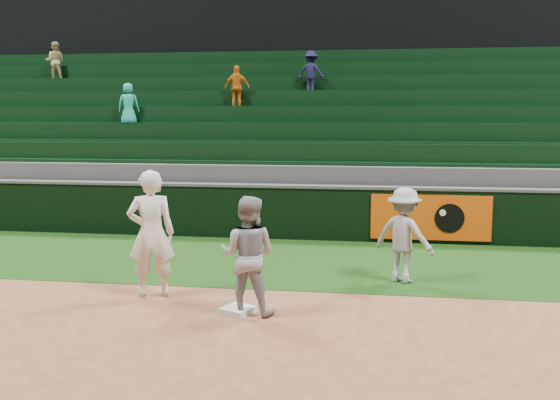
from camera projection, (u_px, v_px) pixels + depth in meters
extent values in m
plane|color=brown|center=(253.00, 307.00, 9.30)|extent=(70.00, 70.00, 0.00)
cube|color=black|center=(282.00, 260.00, 12.24)|extent=(36.00, 4.20, 0.01)
cube|color=black|center=(333.00, 37.00, 25.57)|extent=(40.00, 12.00, 12.00)
cube|color=white|center=(238.00, 310.00, 9.01)|extent=(0.53, 0.53, 0.09)
imported|color=white|center=(151.00, 234.00, 9.74)|extent=(0.85, 0.69, 2.01)
imported|color=#909399|center=(248.00, 255.00, 8.90)|extent=(0.88, 0.72, 1.71)
imported|color=#9C9EA9|center=(404.00, 235.00, 10.57)|extent=(1.21, 1.03, 1.62)
cube|color=black|center=(296.00, 213.00, 14.32)|extent=(36.00, 0.35, 1.20)
cube|color=#D84C0A|center=(431.00, 218.00, 13.69)|extent=(2.60, 0.05, 1.00)
cylinder|color=black|center=(449.00, 218.00, 13.60)|extent=(0.64, 0.02, 0.64)
cylinder|color=white|center=(443.00, 213.00, 13.59)|extent=(0.14, 0.02, 0.14)
cube|color=#424244|center=(296.00, 186.00, 14.23)|extent=(36.00, 0.40, 0.06)
cube|color=#3B3B3E|center=(300.00, 199.00, 15.00)|extent=(36.00, 0.85, 1.65)
cube|color=black|center=(301.00, 154.00, 15.10)|extent=(36.00, 0.14, 0.50)
cube|color=black|center=(301.00, 163.00, 14.96)|extent=(36.00, 0.45, 0.08)
cube|color=#3B3B3E|center=(304.00, 186.00, 15.80)|extent=(36.00, 0.85, 2.10)
cube|color=black|center=(305.00, 134.00, 15.87)|extent=(36.00, 0.14, 0.50)
cube|color=black|center=(305.00, 143.00, 15.73)|extent=(36.00, 0.45, 0.08)
cube|color=#3B3B3E|center=(308.00, 174.00, 16.60)|extent=(36.00, 0.85, 2.55)
cube|color=black|center=(309.00, 116.00, 16.64)|extent=(36.00, 0.14, 0.50)
cube|color=black|center=(308.00, 124.00, 16.50)|extent=(36.00, 0.45, 0.08)
cube|color=#3B3B3E|center=(311.00, 163.00, 17.40)|extent=(36.00, 0.85, 3.00)
cube|color=black|center=(312.00, 100.00, 17.41)|extent=(36.00, 0.14, 0.50)
cube|color=black|center=(311.00, 107.00, 17.27)|extent=(36.00, 0.45, 0.08)
cube|color=#3B3B3E|center=(314.00, 153.00, 18.20)|extent=(36.00, 0.85, 3.45)
cube|color=black|center=(315.00, 85.00, 18.18)|extent=(36.00, 0.14, 0.50)
cube|color=black|center=(314.00, 92.00, 18.04)|extent=(36.00, 0.45, 0.08)
cube|color=#3B3B3E|center=(316.00, 144.00, 19.00)|extent=(36.00, 0.85, 3.90)
cube|color=black|center=(318.00, 71.00, 18.95)|extent=(36.00, 0.14, 0.50)
cube|color=black|center=(317.00, 78.00, 18.81)|extent=(36.00, 0.45, 0.08)
cube|color=#3B3B3E|center=(319.00, 136.00, 19.81)|extent=(36.00, 0.85, 4.35)
cube|color=black|center=(320.00, 58.00, 19.72)|extent=(36.00, 0.14, 0.50)
cube|color=black|center=(320.00, 65.00, 19.58)|extent=(36.00, 0.45, 0.08)
imported|color=#1C9C82|center=(128.00, 104.00, 17.03)|extent=(0.63, 0.49, 1.15)
imported|color=#C56612|center=(237.00, 87.00, 17.38)|extent=(0.70, 0.30, 1.20)
imported|color=tan|center=(55.00, 61.00, 19.84)|extent=(0.70, 0.60, 1.23)
imported|color=#120F33|center=(311.00, 72.00, 17.86)|extent=(0.83, 0.57, 1.19)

